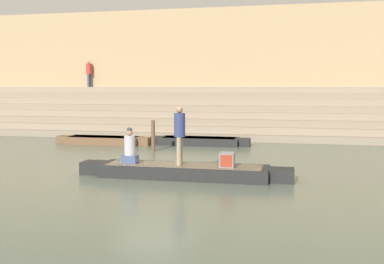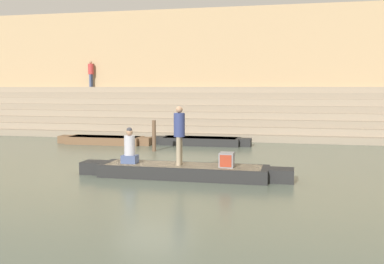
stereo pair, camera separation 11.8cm
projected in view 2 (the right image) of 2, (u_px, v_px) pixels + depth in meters
name	position (u px, v px, depth m)	size (l,w,h in m)	color
ground_plane	(155.00, 170.00, 15.00)	(120.00, 120.00, 0.00)	#566051
ghat_steps	(214.00, 118.00, 25.98)	(36.00, 4.46, 2.81)	gray
back_wall	(221.00, 71.00, 27.82)	(34.20, 1.28, 7.58)	tan
rowboat_main	(183.00, 171.00, 13.82)	(6.65, 1.35, 0.39)	black
person_standing	(179.00, 131.00, 13.70)	(0.34, 0.34, 1.80)	gray
person_rowing	(130.00, 149.00, 14.06)	(0.48, 0.37, 1.13)	#3D4C75
tv_set	(227.00, 160.00, 13.39)	(0.43, 0.47, 0.44)	slate
moored_boat_shore	(105.00, 140.00, 22.07)	(4.76, 1.21, 0.37)	brown
moored_boat_distant	(201.00, 141.00, 21.68)	(4.88, 1.21, 0.37)	black
mooring_post	(154.00, 136.00, 19.50)	(0.17, 0.17, 1.35)	brown
person_on_steps	(91.00, 72.00, 28.80)	(0.35, 0.35, 1.66)	#3D4C75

